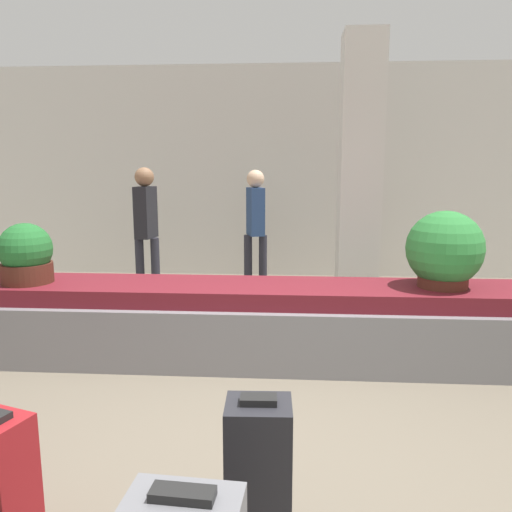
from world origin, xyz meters
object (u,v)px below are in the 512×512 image
Objects in this scene: suitcase_2 at (258,484)px; traveler_0 at (255,221)px; pillar at (360,174)px; suitcase_6 at (0,485)px; traveler_1 at (146,222)px; potted_plant_0 at (26,255)px; potted_plant_1 at (445,251)px.

suitcase_2 is 0.46× the size of traveler_0.
pillar is 4.83m from suitcase_6.
suitcase_6 is at bearing -116.27° from pillar.
suitcase_2 is at bearing 166.26° from traveler_0.
suitcase_6 is 4.30m from traveler_1.
pillar reaches higher than potted_plant_0.
suitcase_2 is at bearing -102.68° from pillar.
pillar reaches higher than suitcase_2.
traveler_1 is at bearing 115.37° from suitcase_6.
suitcase_2 is at bearing -46.02° from potted_plant_0.
pillar is 4.45m from suitcase_2.
suitcase_2 is 2.80m from potted_plant_1.
suitcase_6 is at bearing -65.01° from potted_plant_0.
traveler_0 is 0.98× the size of traveler_1.
potted_plant_0 is at bearing 124.71° from traveler_0.
traveler_0 is at bearing 158.42° from pillar.
pillar reaches higher than traveler_0.
potted_plant_0 is at bearing 131.81° from suitcase_2.
suitcase_2 is 1.17× the size of potted_plant_1.
traveler_1 is (-3.09, 1.87, 0.02)m from potted_plant_1.
potted_plant_0 is at bearing -178.80° from potted_plant_1.
potted_plant_0 is at bearing -148.54° from pillar.
potted_plant_0 is 2.01m from traveler_1.
pillar is 1.50m from traveler_0.
traveler_0 is at bearing 52.54° from potted_plant_0.
suitcase_2 is at bearing -149.04° from traveler_1.
traveler_1 is (-0.55, 4.21, 0.69)m from suitcase_6.
suitcase_6 is 1.25× the size of potted_plant_0.
traveler_0 is at bearing 126.87° from potted_plant_1.
potted_plant_0 is at bearing 174.61° from traveler_1.
suitcase_6 is 4.79m from traveler_0.
suitcase_6 is 0.39× the size of traveler_1.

